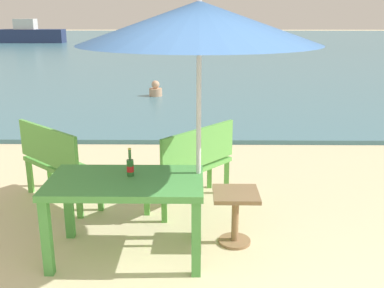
{
  "coord_description": "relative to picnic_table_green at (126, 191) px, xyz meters",
  "views": [
    {
      "loc": [
        -0.52,
        -2.43,
        2.2
      ],
      "look_at": [
        -0.58,
        3.0,
        0.6
      ],
      "focal_mm": 41.75,
      "sensor_mm": 36.0,
      "label": 1
    }
  ],
  "objects": [
    {
      "name": "sea_water",
      "position": [
        1.16,
        28.67,
        -0.61
      ],
      "size": [
        120.0,
        50.0,
        0.08
      ],
      "primitive_type": "cube",
      "color": "teal",
      "rests_on": "ground_plane"
    },
    {
      "name": "picnic_table_green",
      "position": [
        0.0,
        0.0,
        0.0
      ],
      "size": [
        1.4,
        0.8,
        0.76
      ],
      "color": "#4C9E47",
      "rests_on": "ground_plane"
    },
    {
      "name": "beer_bottle_amber",
      "position": [
        0.03,
        0.09,
        0.2
      ],
      "size": [
        0.07,
        0.07,
        0.26
      ],
      "color": "#2D662D",
      "rests_on": "picnic_table_green"
    },
    {
      "name": "patio_umbrella",
      "position": [
        0.66,
        0.17,
        1.47
      ],
      "size": [
        2.1,
        2.1,
        2.3
      ],
      "color": "silver",
      "rests_on": "ground_plane"
    },
    {
      "name": "side_table_wood",
      "position": [
        1.02,
        0.24,
        -0.3
      ],
      "size": [
        0.44,
        0.44,
        0.54
      ],
      "color": "olive",
      "rests_on": "ground_plane"
    },
    {
      "name": "bench_green_left",
      "position": [
        0.6,
        1.15,
        -0.11
      ],
      "size": [
        1.06,
        1.14,
        0.95
      ],
      "color": "#60B24C",
      "rests_on": "ground_plane"
    },
    {
      "name": "bench_green_right",
      "position": [
        -1.02,
        1.2,
        -0.11
      ],
      "size": [
        1.13,
        1.07,
        0.95
      ],
      "color": "#60B24C",
      "rests_on": "ground_plane"
    },
    {
      "name": "swimmer_person",
      "position": [
        -0.46,
        7.96,
        -0.41
      ],
      "size": [
        0.34,
        0.34,
        0.41
      ],
      "color": "tan",
      "rests_on": "sea_water"
    },
    {
      "name": "boat_sailboat",
      "position": [
        -11.63,
        29.94,
        0.04
      ],
      "size": [
        4.69,
        1.28,
        1.71
      ],
      "color": "navy",
      "rests_on": "sea_water"
    }
  ]
}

